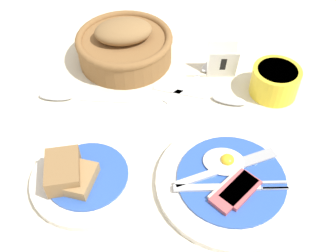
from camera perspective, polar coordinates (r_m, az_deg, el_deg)
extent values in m
plane|color=beige|center=(0.67, -0.11, -8.22)|extent=(3.00, 3.00, 0.00)
cylinder|color=silver|center=(0.67, 9.11, -7.97)|extent=(0.25, 0.25, 0.01)
cylinder|color=#2D56B7|center=(0.66, 9.19, -7.58)|extent=(0.18, 0.18, 0.00)
cube|color=#BC5156|center=(0.64, 9.55, -9.30)|extent=(0.08, 0.09, 0.01)
cube|color=beige|center=(0.65, 8.43, -8.45)|extent=(0.06, 0.07, 0.01)
cube|color=#BC5156|center=(0.65, 10.48, -9.10)|extent=(0.07, 0.08, 0.01)
cube|color=beige|center=(0.65, 9.33, -8.28)|extent=(0.05, 0.06, 0.01)
ellipsoid|color=white|center=(0.68, 8.13, -5.10)|extent=(0.07, 0.06, 0.01)
ellipsoid|color=yellow|center=(0.67, 8.64, -4.83)|extent=(0.02, 0.02, 0.01)
cube|color=silver|center=(0.64, 5.64, -8.90)|extent=(0.11, 0.03, 0.00)
cube|color=silver|center=(0.65, 12.10, -8.64)|extent=(0.03, 0.02, 0.00)
cube|color=silver|center=(0.66, 15.38, -9.05)|extent=(0.04, 0.01, 0.00)
cube|color=silver|center=(0.66, 15.24, -8.48)|extent=(0.04, 0.01, 0.00)
cube|color=silver|center=(0.67, 15.11, -7.91)|extent=(0.04, 0.01, 0.00)
cube|color=silver|center=(0.66, 5.44, -7.13)|extent=(0.10, 0.06, 0.00)
cube|color=#9EA0A5|center=(0.69, 12.42, -4.66)|extent=(0.08, 0.06, 0.00)
cylinder|color=silver|center=(0.68, -11.53, -7.40)|extent=(0.19, 0.19, 0.01)
cylinder|color=#2D56B7|center=(0.67, -11.63, -7.01)|extent=(0.14, 0.14, 0.00)
cube|color=olive|center=(0.66, -14.95, -6.32)|extent=(0.07, 0.09, 0.04)
cube|color=#9E7A4C|center=(0.66, -13.02, -7.40)|extent=(0.06, 0.07, 0.02)
cylinder|color=yellow|center=(0.82, 15.26, 6.29)|extent=(0.10, 0.10, 0.06)
cylinder|color=white|center=(0.81, 15.61, 7.64)|extent=(0.08, 0.08, 0.01)
cylinder|color=brown|center=(0.88, -6.26, 11.01)|extent=(0.20, 0.20, 0.06)
torus|color=brown|center=(0.87, -6.41, 12.51)|extent=(0.21, 0.21, 0.02)
ellipsoid|color=olive|center=(0.86, -6.51, 13.49)|extent=(0.14, 0.12, 0.04)
cube|color=white|center=(0.83, 7.98, 8.74)|extent=(0.06, 0.03, 0.07)
cube|color=white|center=(0.85, 7.82, 9.77)|extent=(0.06, 0.03, 0.07)
cube|color=black|center=(0.82, 8.02, 8.86)|extent=(0.01, 0.01, 0.04)
cube|color=silver|center=(0.80, -8.81, 3.84)|extent=(0.11, 0.02, 0.01)
ellipsoid|color=silver|center=(0.83, -15.93, 4.25)|extent=(0.07, 0.03, 0.01)
cube|color=silver|center=(0.82, 1.89, 5.50)|extent=(0.07, 0.09, 0.01)
ellipsoid|color=silver|center=(0.88, 6.47, 8.97)|extent=(0.06, 0.07, 0.01)
cube|color=silver|center=(0.81, 1.59, 5.00)|extent=(0.11, 0.03, 0.01)
ellipsoid|color=silver|center=(0.80, 8.88, 3.78)|extent=(0.07, 0.04, 0.01)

